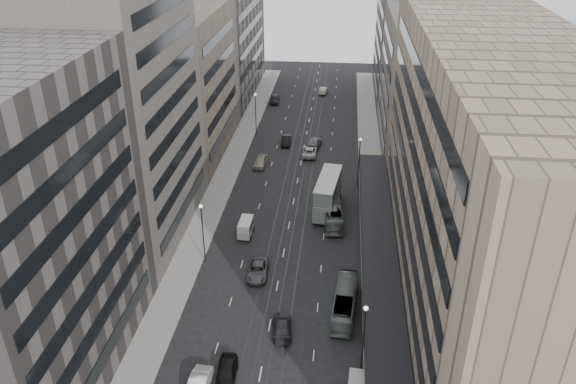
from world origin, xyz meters
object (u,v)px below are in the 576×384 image
at_px(bus_near, 345,302).
at_px(double_decker, 328,193).
at_px(bus_far, 333,211).
at_px(sedan_0, 226,373).
at_px(panel_van, 246,227).
at_px(sedan_2, 258,270).

height_order(bus_near, double_decker, double_decker).
bearing_deg(double_decker, bus_far, -65.19).
xyz_separation_m(double_decker, sedan_0, (-8.33, -33.60, -2.09)).
relative_size(double_decker, panel_van, 2.72).
xyz_separation_m(bus_far, sedan_0, (-9.16, -31.03, -0.61)).
bearing_deg(bus_near, bus_far, -79.76).
height_order(double_decker, panel_van, double_decker).
bearing_deg(double_decker, bus_near, -75.99).
xyz_separation_m(sedan_0, sedan_2, (0.51, 16.86, -0.09)).
distance_m(bus_near, bus_far, 20.03).
distance_m(bus_far, panel_van, 12.77).
bearing_deg(bus_far, double_decker, -77.05).
relative_size(bus_near, sedan_2, 1.84).
xyz_separation_m(bus_near, sedan_0, (-11.13, -11.10, -0.53)).
xyz_separation_m(bus_near, double_decker, (-2.80, 22.50, 1.56)).
distance_m(bus_near, sedan_0, 15.73).
bearing_deg(panel_van, bus_near, -45.86).
height_order(panel_van, sedan_0, panel_van).
bearing_deg(sedan_2, panel_van, 105.60).
xyz_separation_m(bus_far, panel_van, (-11.63, -5.26, -0.15)).
bearing_deg(panel_van, sedan_0, -83.23).
distance_m(bus_far, sedan_0, 32.36).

